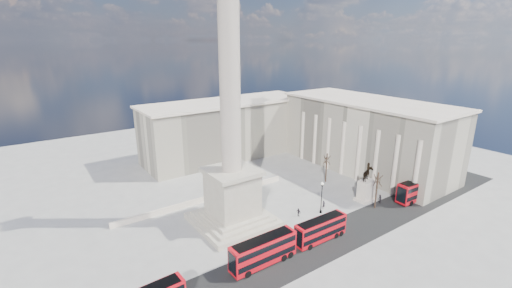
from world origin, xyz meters
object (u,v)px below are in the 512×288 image
object	(u,v)px
red_bus_c	(321,229)
pedestrian_walking	(324,205)
nelsons_column	(231,159)
victorian_lamp	(322,195)
equestrian_statue	(366,187)
red_bus_d	(418,189)
red_bus_b	(264,251)
pedestrian_standing	(380,199)
pedestrian_crossing	(299,212)

from	to	relation	value
red_bus_c	pedestrian_walking	bearing A→B (deg)	42.44
nelsons_column	red_bus_c	distance (m)	20.01
pedestrian_walking	victorian_lamp	bearing A→B (deg)	-150.94
victorian_lamp	equestrian_statue	bearing A→B (deg)	-6.93
red_bus_d	victorian_lamp	world-z (taller)	victorian_lamp
red_bus_b	pedestrian_standing	xyz separation A→B (m)	(32.70, 2.61, -1.43)
victorian_lamp	nelsons_column	bearing A→B (deg)	156.73
nelsons_column	red_bus_d	world-z (taller)	nelsons_column
red_bus_d	pedestrian_standing	bearing A→B (deg)	159.61
red_bus_c	red_bus_d	xyz separation A→B (m)	(28.94, -0.68, 0.25)
pedestrian_standing	red_bus_b	bearing A→B (deg)	-32.19
nelsons_column	red_bus_d	bearing A→B (deg)	-21.22
pedestrian_walking	pedestrian_crossing	bearing A→B (deg)	176.22
red_bus_b	red_bus_c	world-z (taller)	red_bus_b
red_bus_b	equestrian_statue	xyz separation A→B (m)	(31.37, 5.26, 0.66)
red_bus_d	pedestrian_standing	distance (m)	9.13
equestrian_statue	nelsons_column	bearing A→B (deg)	163.34
red_bus_b	pedestrian_standing	size ratio (longest dim) A/B	5.85
nelsons_column	equestrian_statue	bearing A→B (deg)	-16.66
red_bus_c	victorian_lamp	size ratio (longest dim) A/B	1.54
red_bus_b	pedestrian_walking	distance (m)	22.54
red_bus_d	victorian_lamp	size ratio (longest dim) A/B	1.72
nelsons_column	pedestrian_crossing	world-z (taller)	nelsons_column
red_bus_d	pedestrian_crossing	bearing A→B (deg)	163.93
red_bus_c	victorian_lamp	xyz separation A→B (m)	(7.25, 7.06, 1.76)
red_bus_d	victorian_lamp	bearing A→B (deg)	163.61
pedestrian_standing	pedestrian_crossing	xyz separation A→B (m)	(-18.09, 5.61, -0.09)
red_bus_c	red_bus_d	world-z (taller)	red_bus_d
red_bus_c	pedestrian_standing	distance (m)	20.93
victorian_lamp	pedestrian_crossing	xyz separation A→B (m)	(-4.65, 1.49, -3.06)
pedestrian_walking	pedestrian_crossing	xyz separation A→B (m)	(-6.50, 0.48, 0.00)
red_bus_b	victorian_lamp	world-z (taller)	victorian_lamp
pedestrian_crossing	red_bus_d	bearing A→B (deg)	-124.51
victorian_lamp	pedestrian_standing	distance (m)	14.37
pedestrian_walking	pedestrian_crossing	world-z (taller)	pedestrian_crossing
equestrian_statue	pedestrian_crossing	size ratio (longest dim) A/B	4.97
red_bus_c	pedestrian_crossing	world-z (taller)	red_bus_c
victorian_lamp	pedestrian_crossing	world-z (taller)	victorian_lamp
red_bus_d	pedestrian_standing	world-z (taller)	red_bus_d
red_bus_b	victorian_lamp	size ratio (longest dim) A/B	1.69
pedestrian_walking	pedestrian_standing	xyz separation A→B (m)	(11.59, -5.13, 0.09)
red_bus_b	equestrian_statue	distance (m)	31.82
pedestrian_walking	pedestrian_crossing	distance (m)	6.52
nelsons_column	equestrian_statue	distance (m)	31.42
red_bus_d	pedestrian_standing	xyz separation A→B (m)	(-8.25, 3.61, -1.46)
pedestrian_standing	pedestrian_crossing	distance (m)	18.94
red_bus_c	red_bus_d	distance (m)	28.95
equestrian_statue	red_bus_b	bearing A→B (deg)	-170.48
pedestrian_standing	pedestrian_crossing	size ratio (longest dim) A/B	1.10
pedestrian_walking	pedestrian_crossing	size ratio (longest dim) A/B	1.00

